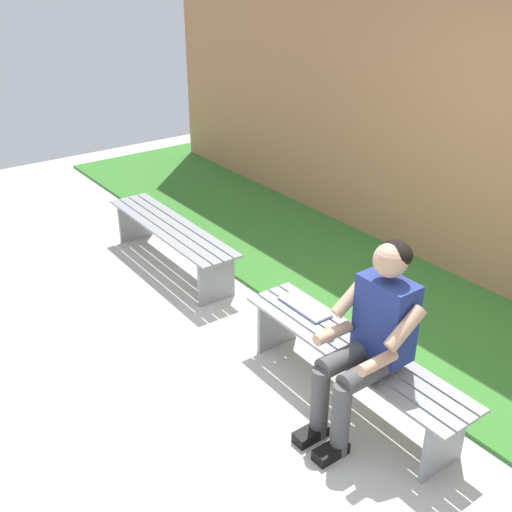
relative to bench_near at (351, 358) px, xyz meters
The scene contains 8 objects.
ground_plane 1.57m from the bench_near, 40.67° to the left, with size 10.00×7.00×0.04m, color beige.
grass_strip 1.78m from the bench_near, 48.45° to the right, with size 9.00×1.94×0.03m, color #387A2D.
brick_wall 2.48m from the bench_near, 76.43° to the right, with size 9.50×0.24×3.19m, color #B27A51.
bench_near is the anchor object (origin of this frame).
bench_far 2.33m from the bench_near, ahead, with size 1.76×0.40×0.42m.
person_seated 0.42m from the bench_near, 156.52° to the left, with size 0.50×0.69×1.23m.
apple 0.21m from the bench_near, 19.53° to the left, with size 0.08×0.08×0.08m, color gold.
book_open 0.53m from the bench_near, ahead, with size 0.41×0.16×0.02m.
Camera 1 is at (-2.20, 2.37, 2.66)m, focal length 42.85 mm.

